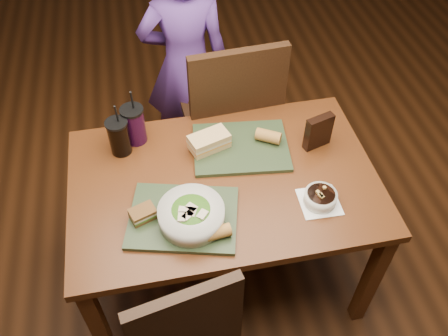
{
  "coord_description": "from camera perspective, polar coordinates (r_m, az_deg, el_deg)",
  "views": [
    {
      "loc": [
        -0.26,
        -1.29,
        2.26
      ],
      "look_at": [
        0.0,
        0.0,
        0.82
      ],
      "focal_mm": 38.0,
      "sensor_mm": 36.0,
      "label": 1
    }
  ],
  "objects": [
    {
      "name": "ground",
      "position": [
        2.62,
        0.0,
        -12.16
      ],
      "size": [
        6.0,
        6.0,
        0.0
      ],
      "primitive_type": "plane",
      "color": "#381C0B",
      "rests_on": "ground"
    },
    {
      "name": "salad_bowl",
      "position": [
        1.82,
        -3.96,
        -5.56
      ],
      "size": [
        0.26,
        0.26,
        0.08
      ],
      "color": "silver",
      "rests_on": "tray_near"
    },
    {
      "name": "tray_far",
      "position": [
        2.12,
        2.04,
        2.51
      ],
      "size": [
        0.45,
        0.37,
        0.02
      ],
      "primitive_type": "cube",
      "rotation": [
        0.0,
        0.0,
        -0.12
      ],
      "color": "#26341D",
      "rests_on": "dining_table"
    },
    {
      "name": "baguette_far",
      "position": [
        2.13,
        5.35,
        3.83
      ],
      "size": [
        0.12,
        0.1,
        0.06
      ],
      "primitive_type": "cylinder",
      "rotation": [
        0.0,
        1.57,
        -0.53
      ],
      "color": "#AD7533",
      "rests_on": "tray_far"
    },
    {
      "name": "chip_bag",
      "position": [
        2.13,
        11.29,
        4.3
      ],
      "size": [
        0.13,
        0.07,
        0.16
      ],
      "primitive_type": "cube",
      "rotation": [
        0.0,
        0.0,
        0.3
      ],
      "color": "black",
      "rests_on": "dining_table"
    },
    {
      "name": "cup_berry",
      "position": [
        2.14,
        -10.77,
        5.15
      ],
      "size": [
        0.1,
        0.1,
        0.28
      ],
      "color": "black",
      "rests_on": "dining_table"
    },
    {
      "name": "dining_table",
      "position": [
        2.07,
        0.0,
        -2.98
      ],
      "size": [
        1.3,
        0.85,
        0.75
      ],
      "color": "#4F270F",
      "rests_on": "ground"
    },
    {
      "name": "cup_cola",
      "position": [
        2.11,
        -12.51,
        3.7
      ],
      "size": [
        0.1,
        0.1,
        0.27
      ],
      "color": "black",
      "rests_on": "dining_table"
    },
    {
      "name": "sandwich_near",
      "position": [
        1.86,
        -9.73,
        -5.45
      ],
      "size": [
        0.11,
        0.1,
        0.05
      ],
      "color": "#593819",
      "rests_on": "tray_near"
    },
    {
      "name": "tray_near",
      "position": [
        1.87,
        -4.93,
        -5.95
      ],
      "size": [
        0.49,
        0.41,
        0.02
      ],
      "primitive_type": "cube",
      "rotation": [
        0.0,
        0.0,
        -0.25
      ],
      "color": "#26341D",
      "rests_on": "dining_table"
    },
    {
      "name": "soup_bowl",
      "position": [
        1.94,
        11.51,
        -3.52
      ],
      "size": [
        0.16,
        0.16,
        0.06
      ],
      "color": "white",
      "rests_on": "dining_table"
    },
    {
      "name": "diner",
      "position": [
        2.73,
        -4.64,
        12.32
      ],
      "size": [
        0.51,
        0.34,
        1.37
      ],
      "primitive_type": "imported",
      "rotation": [
        0.0,
        0.0,
        3.12
      ],
      "color": "#583188",
      "rests_on": "ground"
    },
    {
      "name": "baguette_near",
      "position": [
        1.79,
        -0.81,
        -7.76
      ],
      "size": [
        0.11,
        0.06,
        0.05
      ],
      "primitive_type": "cylinder",
      "rotation": [
        0.0,
        1.57,
        0.12
      ],
      "color": "#AD7533",
      "rests_on": "tray_near"
    },
    {
      "name": "sandwich_far",
      "position": [
        2.09,
        -1.8,
        3.22
      ],
      "size": [
        0.2,
        0.14,
        0.07
      ],
      "color": "tan",
      "rests_on": "tray_far"
    },
    {
      "name": "chair_far",
      "position": [
        2.51,
        1.02,
        6.19
      ],
      "size": [
        0.5,
        0.5,
        1.08
      ],
      "color": "black",
      "rests_on": "ground"
    }
  ]
}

